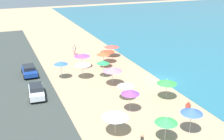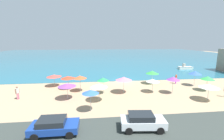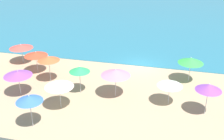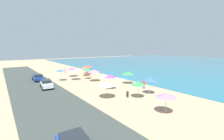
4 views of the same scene
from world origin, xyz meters
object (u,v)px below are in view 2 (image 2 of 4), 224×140
object	(u,v)px
beach_umbrella_8	(67,85)
parked_car_2	(54,126)
beach_umbrella_11	(195,73)
beach_umbrella_3	(152,72)
beach_umbrella_9	(90,92)
beach_umbrella_13	(80,77)
skiff_nearshore	(185,67)
beach_umbrella_2	(54,76)
beach_umbrella_12	(153,80)
beach_umbrella_10	(209,86)
beach_umbrella_0	(103,79)
bather_0	(176,78)
beach_umbrella_1	(99,86)
beach_umbrella_14	(68,77)
beach_umbrella_7	(124,79)
bather_1	(17,92)
beach_umbrella_6	(208,78)
parked_car_0	(142,121)
beach_umbrella_4	(173,78)

from	to	relation	value
beach_umbrella_8	parked_car_2	xyz separation A→B (m)	(0.30, -7.89, -1.21)
beach_umbrella_11	parked_car_2	world-z (taller)	beach_umbrella_11
beach_umbrella_3	beach_umbrella_9	xyz separation A→B (m)	(-10.84, -9.83, 0.13)
beach_umbrella_13	skiff_nearshore	bearing A→B (deg)	30.41
beach_umbrella_2	skiff_nearshore	world-z (taller)	beach_umbrella_2
beach_umbrella_12	beach_umbrella_10	bearing A→B (deg)	-32.73
beach_umbrella_0	bather_0	xyz separation A→B (m)	(13.64, 4.03, -1.24)
beach_umbrella_13	parked_car_2	xyz separation A→B (m)	(-1.13, -10.82, -1.54)
beach_umbrella_1	parked_car_2	distance (m)	7.89
beach_umbrella_14	beach_umbrella_9	bearing A→B (deg)	-64.99
beach_umbrella_7	bather_1	world-z (taller)	beach_umbrella_7
beach_umbrella_6	beach_umbrella_7	xyz separation A→B (m)	(-13.22, 0.50, 0.13)
parked_car_0	beach_umbrella_1	bearing A→B (deg)	118.35
beach_umbrella_0	parked_car_2	distance (m)	10.60
beach_umbrella_7	beach_umbrella_12	bearing A→B (deg)	-3.03
beach_umbrella_8	beach_umbrella_13	distance (m)	3.28
beach_umbrella_9	skiff_nearshore	distance (m)	34.26
beach_umbrella_6	beach_umbrella_9	size ratio (longest dim) A/B	0.94
beach_umbrella_6	beach_umbrella_10	distance (m)	4.53
beach_umbrella_11	skiff_nearshore	size ratio (longest dim) A/B	0.65
beach_umbrella_9	beach_umbrella_12	xyz separation A→B (m)	(9.23, 5.37, -0.42)
beach_umbrella_4	beach_umbrella_12	size ratio (longest dim) A/B	1.24
bather_0	beach_umbrella_4	bearing A→B (deg)	-123.37
beach_umbrella_2	parked_car_2	distance (m)	14.65
beach_umbrella_8	beach_umbrella_9	world-z (taller)	beach_umbrella_9
beach_umbrella_14	bather_0	distance (m)	19.29
beach_umbrella_7	beach_umbrella_0	bearing A→B (deg)	-177.96
beach_umbrella_10	parked_car_2	bearing A→B (deg)	-163.60
skiff_nearshore	beach_umbrella_14	bearing A→B (deg)	-153.75
beach_umbrella_6	parked_car_2	xyz separation A→B (m)	(-20.96, -9.04, -1.32)
beach_umbrella_9	beach_umbrella_13	distance (m)	7.12
beach_umbrella_11	beach_umbrella_14	xyz separation A→B (m)	(-21.76, 0.50, -0.37)
beach_umbrella_13	beach_umbrella_14	distance (m)	2.62
beach_umbrella_3	parked_car_2	size ratio (longest dim) A/B	0.63
beach_umbrella_0	bather_1	size ratio (longest dim) A/B	1.41
beach_umbrella_2	beach_umbrella_13	bearing A→B (deg)	-34.88
beach_umbrella_0	beach_umbrella_7	distance (m)	3.12
beach_umbrella_3	beach_umbrella_13	bearing A→B (deg)	-166.90
bather_1	beach_umbrella_10	bearing A→B (deg)	-7.11
beach_umbrella_7	beach_umbrella_14	world-z (taller)	beach_umbrella_7
beach_umbrella_3	beach_umbrella_4	bearing A→B (deg)	-77.18
beach_umbrella_6	beach_umbrella_7	world-z (taller)	beach_umbrella_7
beach_umbrella_6	skiff_nearshore	world-z (taller)	beach_umbrella_6
beach_umbrella_1	beach_umbrella_12	bearing A→B (deg)	17.53
beach_umbrella_8	beach_umbrella_13	bearing A→B (deg)	63.85
beach_umbrella_14	parked_car_0	size ratio (longest dim) A/B	0.57
parked_car_2	beach_umbrella_10	bearing A→B (deg)	16.40
beach_umbrella_7	skiff_nearshore	size ratio (longest dim) A/B	0.62
beach_umbrella_4	skiff_nearshore	bearing A→B (deg)	53.84
beach_umbrella_2	beach_umbrella_3	distance (m)	17.44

